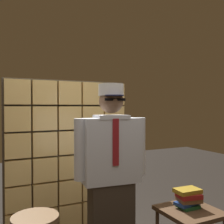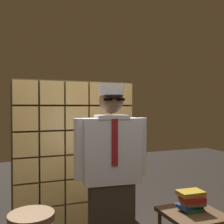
# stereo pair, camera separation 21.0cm
# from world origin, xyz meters

# --- Properties ---
(glass_block_wall) EXTENTS (1.58, 0.10, 1.89)m
(glass_block_wall) POSITION_xyz_m (0.00, 1.50, 0.92)
(glass_block_wall) COLOR #F2C672
(glass_block_wall) RESTS_ON ground
(standing_person) EXTENTS (0.70, 0.32, 1.74)m
(standing_person) POSITION_xyz_m (0.07, 0.44, 0.91)
(standing_person) COLOR #382D23
(standing_person) RESTS_ON ground
(side_table) EXTENTS (0.52, 0.52, 0.54)m
(side_table) POSITION_xyz_m (0.79, 0.19, 0.47)
(side_table) COLOR #513823
(side_table) RESTS_ON ground
(book_stack) EXTENTS (0.26, 0.23, 0.19)m
(book_stack) POSITION_xyz_m (0.80, 0.23, 0.64)
(book_stack) COLOR #1E592D
(book_stack) RESTS_ON side_table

